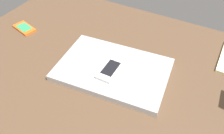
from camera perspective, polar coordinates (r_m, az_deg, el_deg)
desk_surface at (r=76.61cm, az=0.81°, el=-1.22°), size 120.00×80.00×3.00cm
laptop_closed at (r=73.93cm, az=-0.00°, el=-0.54°), size 38.22×27.37×2.07cm
cell_phone_on_laptop at (r=71.69cm, az=-0.23°, el=-0.55°), size 5.11×11.31×1.14cm
cell_phone_on_desk at (r=100.05cm, az=-21.50°, el=9.24°), size 10.87×7.42×1.03cm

